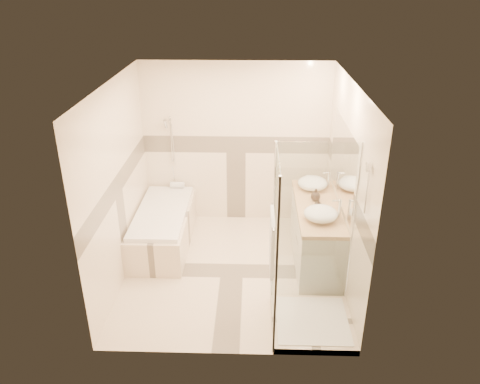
{
  "coord_description": "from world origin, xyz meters",
  "views": [
    {
      "loc": [
        0.27,
        -5.2,
        3.63
      ],
      "look_at": [
        0.1,
        0.25,
        1.05
      ],
      "focal_mm": 35.0,
      "sensor_mm": 36.0,
      "label": 1
    }
  ],
  "objects_px": {
    "bathtub": "(163,226)",
    "vanity": "(316,233)",
    "amenity_bottle_a": "(318,205)",
    "vessel_sink_near": "(313,183)",
    "amenity_bottle_b": "(316,195)",
    "vessel_sink_far": "(321,214)",
    "shower_enclosure": "(303,285)"
  },
  "relations": [
    {
      "from": "amenity_bottle_b",
      "to": "vessel_sink_far",
      "type": "bearing_deg",
      "value": -90.0
    },
    {
      "from": "vanity",
      "to": "shower_enclosure",
      "type": "xyz_separation_m",
      "value": [
        -0.29,
        -1.27,
        0.08
      ]
    },
    {
      "from": "vessel_sink_near",
      "to": "vanity",
      "type": "bearing_deg",
      "value": -87.79
    },
    {
      "from": "vessel_sink_far",
      "to": "vessel_sink_near",
      "type": "bearing_deg",
      "value": 90.0
    },
    {
      "from": "bathtub",
      "to": "vessel_sink_far",
      "type": "xyz_separation_m",
      "value": [
        2.13,
        -0.75,
        0.63
      ]
    },
    {
      "from": "vanity",
      "to": "amenity_bottle_a",
      "type": "height_order",
      "value": "amenity_bottle_a"
    },
    {
      "from": "amenity_bottle_b",
      "to": "shower_enclosure",
      "type": "bearing_deg",
      "value": -100.93
    },
    {
      "from": "bathtub",
      "to": "shower_enclosure",
      "type": "bearing_deg",
      "value": -41.1
    },
    {
      "from": "shower_enclosure",
      "to": "amenity_bottle_b",
      "type": "bearing_deg",
      "value": 79.07
    },
    {
      "from": "shower_enclosure",
      "to": "amenity_bottle_a",
      "type": "height_order",
      "value": "shower_enclosure"
    },
    {
      "from": "bathtub",
      "to": "amenity_bottle_a",
      "type": "bearing_deg",
      "value": -12.86
    },
    {
      "from": "vanity",
      "to": "vessel_sink_near",
      "type": "height_order",
      "value": "vessel_sink_near"
    },
    {
      "from": "shower_enclosure",
      "to": "amenity_bottle_b",
      "type": "relative_size",
      "value": 12.3
    },
    {
      "from": "vessel_sink_far",
      "to": "amenity_bottle_a",
      "type": "xyz_separation_m",
      "value": [
        0.0,
        0.26,
        -0.01
      ]
    },
    {
      "from": "vessel_sink_near",
      "to": "amenity_bottle_a",
      "type": "relative_size",
      "value": 2.83
    },
    {
      "from": "vessel_sink_near",
      "to": "amenity_bottle_a",
      "type": "xyz_separation_m",
      "value": [
        0.0,
        -0.65,
        -0.01
      ]
    },
    {
      "from": "vanity",
      "to": "vessel_sink_far",
      "type": "xyz_separation_m",
      "value": [
        -0.02,
        -0.4,
        0.51
      ]
    },
    {
      "from": "bathtub",
      "to": "shower_enclosure",
      "type": "xyz_separation_m",
      "value": [
        1.86,
        -1.62,
        0.2
      ]
    },
    {
      "from": "amenity_bottle_a",
      "to": "amenity_bottle_b",
      "type": "distance_m",
      "value": 0.28
    },
    {
      "from": "vessel_sink_near",
      "to": "amenity_bottle_b",
      "type": "xyz_separation_m",
      "value": [
        0.0,
        -0.38,
        -0.0
      ]
    },
    {
      "from": "vessel_sink_far",
      "to": "bathtub",
      "type": "bearing_deg",
      "value": 160.69
    },
    {
      "from": "amenity_bottle_a",
      "to": "amenity_bottle_b",
      "type": "bearing_deg",
      "value": 90.0
    },
    {
      "from": "vessel_sink_far",
      "to": "amenity_bottle_a",
      "type": "relative_size",
      "value": 2.86
    },
    {
      "from": "shower_enclosure",
      "to": "vessel_sink_near",
      "type": "distance_m",
      "value": 1.86
    },
    {
      "from": "vanity",
      "to": "vessel_sink_near",
      "type": "distance_m",
      "value": 0.72
    },
    {
      "from": "bathtub",
      "to": "vanity",
      "type": "relative_size",
      "value": 1.05
    },
    {
      "from": "vanity",
      "to": "amenity_bottle_b",
      "type": "height_order",
      "value": "amenity_bottle_b"
    },
    {
      "from": "amenity_bottle_a",
      "to": "vessel_sink_far",
      "type": "bearing_deg",
      "value": -90.0
    },
    {
      "from": "shower_enclosure",
      "to": "vessel_sink_near",
      "type": "height_order",
      "value": "shower_enclosure"
    },
    {
      "from": "shower_enclosure",
      "to": "vessel_sink_near",
      "type": "xyz_separation_m",
      "value": [
        0.27,
        1.79,
        0.43
      ]
    },
    {
      "from": "shower_enclosure",
      "to": "vanity",
      "type": "bearing_deg",
      "value": 77.03
    },
    {
      "from": "amenity_bottle_a",
      "to": "amenity_bottle_b",
      "type": "xyz_separation_m",
      "value": [
        0.0,
        0.28,
        0.01
      ]
    }
  ]
}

